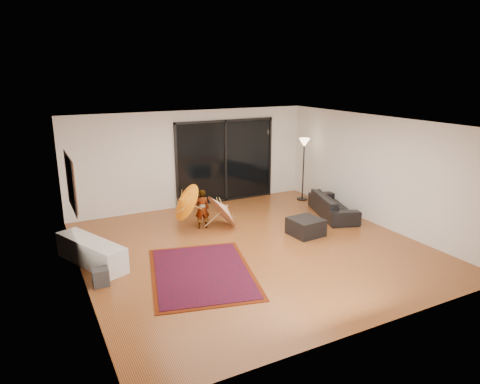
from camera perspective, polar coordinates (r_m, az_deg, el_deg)
floor at (r=9.43m, az=1.65°, el=-7.39°), size 7.00×7.00×0.00m
ceiling at (r=8.74m, az=1.79°, el=9.13°), size 7.00×7.00×0.00m
wall_back at (r=12.09m, az=-6.34°, el=4.40°), size 7.00×0.00×7.00m
wall_front at (r=6.32m, az=17.33°, el=-6.87°), size 7.00×0.00×7.00m
wall_left at (r=7.98m, az=-20.90°, el=-2.49°), size 0.00×7.00×7.00m
wall_right at (r=11.07m, az=17.81°, el=2.69°), size 0.00×7.00×7.00m
sliding_door at (r=12.48m, az=-1.97°, el=4.13°), size 3.06×0.07×2.40m
painting at (r=8.86m, az=-21.64°, el=1.21°), size 0.04×1.28×1.08m
media_console at (r=9.06m, az=-19.22°, el=-7.57°), size 1.15×1.86×0.51m
speaker at (r=8.20m, az=-18.10°, el=-10.72°), size 0.28×0.28×0.32m
persian_rug at (r=8.33m, az=-5.10°, el=-10.64°), size 2.47×3.01×0.02m
sofa at (r=11.63m, az=12.29°, el=-1.76°), size 1.32×2.07×0.56m
ottoman at (r=10.18m, az=8.76°, el=-4.60°), size 0.75×0.75×0.40m
floor_lamp at (r=12.68m, az=8.53°, el=5.35°), size 0.32×0.32×1.85m
child at (r=10.44m, az=-5.08°, el=-2.27°), size 0.39×0.29×0.98m
parasol_orange at (r=10.14m, az=-7.89°, el=-1.46°), size 0.63×0.94×0.92m
parasol_white at (r=10.53m, az=-1.75°, el=-1.97°), size 0.73×0.99×1.00m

